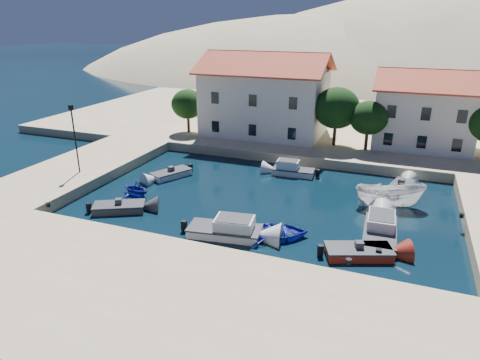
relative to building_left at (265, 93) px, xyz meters
name	(u,v)px	position (x,y,z in m)	size (l,w,h in m)	color
ground	(217,259)	(6.00, -28.00, -5.94)	(400.00, 400.00, 0.00)	black
quay_south	(169,309)	(6.00, -34.00, -5.44)	(52.00, 12.00, 1.00)	tan
quay_west	(82,168)	(-13.00, -18.00, -5.44)	(8.00, 20.00, 1.00)	tan
quay_north	(341,125)	(8.00, 10.00, -5.44)	(80.00, 36.00, 1.00)	tan
hills	(435,145)	(26.64, 95.62, -29.34)	(254.00, 176.00, 99.00)	tan
building_left	(265,93)	(0.00, 0.00, 0.00)	(14.70, 9.45, 9.70)	silver
building_mid	(425,108)	(18.00, 1.00, -0.71)	(10.50, 8.40, 8.30)	silver
trees	(350,112)	(10.51, -2.54, -1.10)	(37.30, 5.30, 6.45)	#382314
lamppost	(74,133)	(-11.50, -20.00, -1.18)	(0.35, 0.25, 6.22)	black
bollards	(277,225)	(8.80, -24.13, -4.79)	(29.36, 9.56, 0.30)	black
motorboat_grey_sw	(119,208)	(-4.22, -24.11, -5.64)	(4.33, 3.40, 1.25)	#36373B
cabin_cruiser_south	(225,229)	(5.18, -24.84, -5.46)	(5.40, 2.91, 1.60)	silver
rowboat_south	(274,237)	(8.51, -23.79, -5.94)	(3.47, 4.86, 1.01)	navy
motorboat_red_se	(358,252)	(14.32, -24.35, -5.64)	(4.59, 3.25, 1.25)	maroon
cabin_cruiser_east	(380,231)	(15.40, -21.25, -5.46)	(2.39, 5.47, 1.60)	silver
boat_east	(388,207)	(15.71, -15.53, -5.94)	(2.10, 5.59, 2.16)	silver
motorboat_white_ne	(401,187)	(16.47, -11.45, -5.64)	(2.50, 3.83, 1.25)	silver
rowboat_west	(136,194)	(-4.94, -20.72, -5.94)	(2.33, 2.70, 1.42)	navy
motorboat_white_west	(171,174)	(-4.28, -15.74, -5.64)	(3.29, 4.21, 1.25)	silver
cabin_cruiser_north	(293,170)	(6.55, -10.90, -5.46)	(4.12, 1.91, 1.60)	silver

